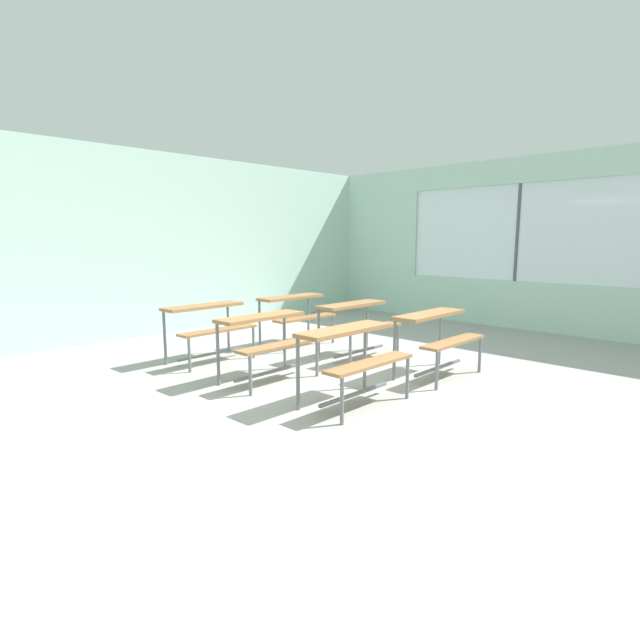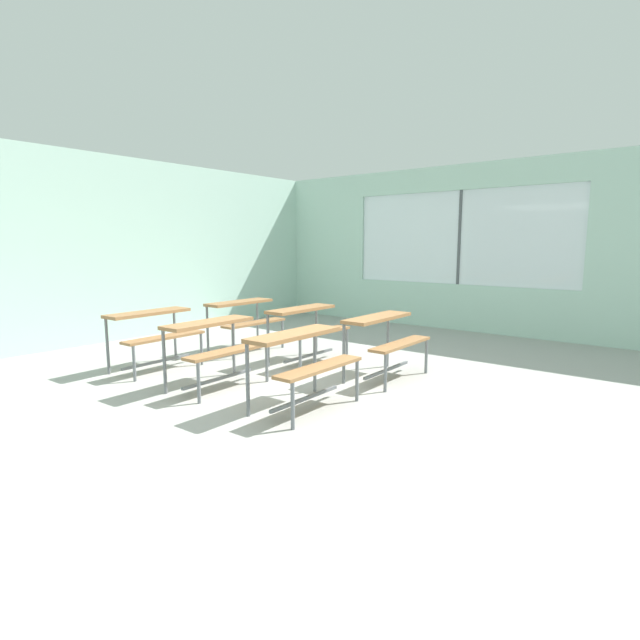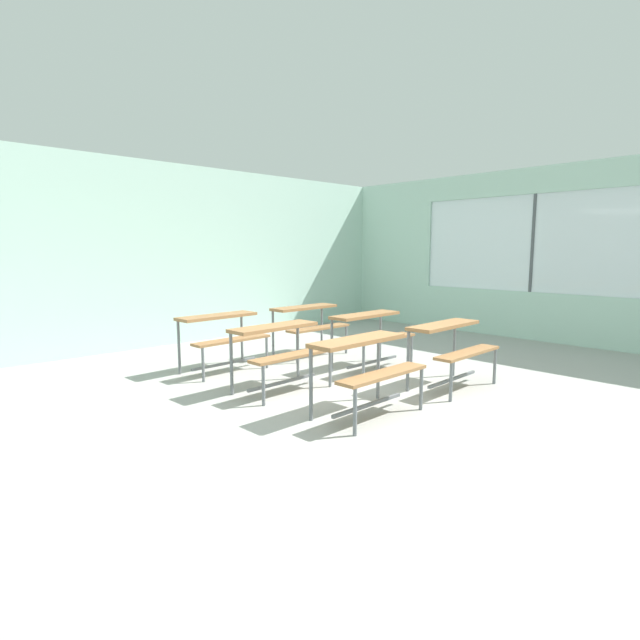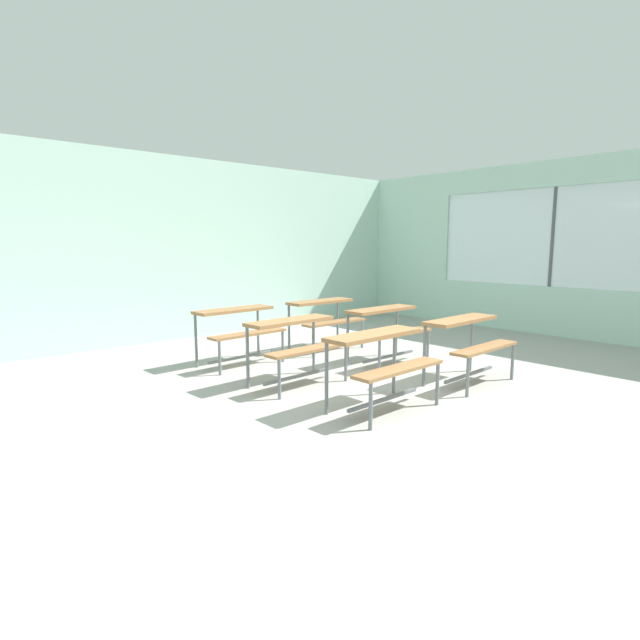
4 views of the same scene
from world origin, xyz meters
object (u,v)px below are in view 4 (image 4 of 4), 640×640
(desk_bench_r1c0, at_px, (296,336))
(desk_bench_r2c1, at_px, (325,313))
(desk_bench_r0c0, at_px, (382,352))
(desk_bench_r0c1, at_px, (469,335))
(desk_bench_r1c1, at_px, (388,322))
(desk_bench_r2c0, at_px, (239,322))

(desk_bench_r1c0, relative_size, desk_bench_r2c1, 1.02)
(desk_bench_r1c0, bearing_deg, desk_bench_r0c0, -88.83)
(desk_bench_r0c1, xyz_separation_m, desk_bench_r1c1, (0.02, 1.23, 0.00))
(desk_bench_r2c1, bearing_deg, desk_bench_r1c1, -89.62)
(desk_bench_r0c1, bearing_deg, desk_bench_r1c0, 139.07)
(desk_bench_r1c0, height_order, desk_bench_r2c1, same)
(desk_bench_r0c0, bearing_deg, desk_bench_r1c0, 92.11)
(desk_bench_r1c1, xyz_separation_m, desk_bench_r2c0, (-1.50, 1.28, 0.00))
(desk_bench_r0c0, distance_m, desk_bench_r1c0, 1.22)
(desk_bench_r1c0, relative_size, desk_bench_r1c1, 1.01)
(desk_bench_r1c0, xyz_separation_m, desk_bench_r2c0, (0.04, 1.25, 0.00))
(desk_bench_r1c1, relative_size, desk_bench_r2c0, 0.98)
(desk_bench_r0c0, distance_m, desk_bench_r2c0, 2.47)
(desk_bench_r2c1, bearing_deg, desk_bench_r1c0, -141.81)
(desk_bench_r1c1, relative_size, desk_bench_r2c1, 1.00)
(desk_bench_r1c1, bearing_deg, desk_bench_r2c0, 139.09)
(desk_bench_r0c1, bearing_deg, desk_bench_r1c1, 87.89)
(desk_bench_r0c0, relative_size, desk_bench_r0c1, 1.00)
(desk_bench_r2c1, bearing_deg, desk_bench_r2c0, 178.17)
(desk_bench_r1c1, height_order, desk_bench_r2c1, same)
(desk_bench_r1c0, distance_m, desk_bench_r2c1, 1.95)
(desk_bench_r0c0, distance_m, desk_bench_r2c1, 2.83)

